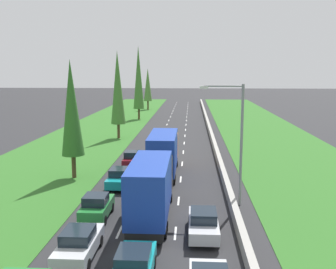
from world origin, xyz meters
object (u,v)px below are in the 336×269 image
at_px(silver_sedan_left_lane, 79,243).
at_px(poplar_tree_third, 118,88).
at_px(teal_sedan_left_lane, 120,177).
at_px(poplar_tree_second, 72,108).
at_px(blue_box_truck_centre_lane_fourth, 164,153).
at_px(poplar_tree_fifth, 148,85).
at_px(silver_sedan_right_lane_third, 203,223).
at_px(green_hatchback_left_lane, 97,206).
at_px(maroon_hatchback_left_lane, 133,159).
at_px(street_light_mast, 237,136).
at_px(blue_box_truck_centre_lane, 151,188).
at_px(poplar_tree_fourth, 138,78).
at_px(teal_sedan_centre_lane, 134,266).

relative_size(silver_sedan_left_lane, poplar_tree_third, 0.35).
distance_m(teal_sedan_left_lane, poplar_tree_second, 7.82).
xyz_separation_m(blue_box_truck_centre_lane_fourth, poplar_tree_fifth, (-8.32, 61.51, 4.04)).
height_order(silver_sedan_right_lane_third, green_hatchback_left_lane, green_hatchback_left_lane).
xyz_separation_m(maroon_hatchback_left_lane, poplar_tree_fifth, (-4.88, 58.54, 5.39)).
relative_size(silver_sedan_left_lane, street_light_mast, 0.50).
relative_size(blue_box_truck_centre_lane, silver_sedan_right_lane_third, 2.09).
height_order(blue_box_truck_centre_lane_fourth, poplar_tree_third, poplar_tree_third).
distance_m(green_hatchback_left_lane, poplar_tree_fourth, 53.82).
distance_m(green_hatchback_left_lane, poplar_tree_fifth, 73.02).
relative_size(blue_box_truck_centre_lane, poplar_tree_fourth, 0.64).
xyz_separation_m(poplar_tree_second, poplar_tree_fourth, (0.30, 43.39, 1.85)).
height_order(teal_sedan_left_lane, poplar_tree_second, poplar_tree_second).
distance_m(silver_sedan_left_lane, poplar_tree_fourth, 59.41).
distance_m(teal_sedan_centre_lane, poplar_tree_fifth, 81.14).
bearing_deg(street_light_mast, blue_box_truck_centre_lane_fourth, 126.79).
distance_m(teal_sedan_centre_lane, blue_box_truck_centre_lane_fourth, 19.08).
height_order(teal_sedan_centre_lane, poplar_tree_fourth, poplar_tree_fourth).
xyz_separation_m(silver_sedan_right_lane_third, street_light_mast, (2.54, 5.67, 4.42)).
relative_size(green_hatchback_left_lane, poplar_tree_fifth, 0.38).
distance_m(teal_sedan_centre_lane, poplar_tree_third, 40.18).
relative_size(blue_box_truck_centre_lane_fourth, poplar_tree_fourth, 0.64).
xyz_separation_m(silver_sedan_left_lane, teal_sedan_left_lane, (-0.16, 12.95, 0.00)).
distance_m(blue_box_truck_centre_lane_fourth, green_hatchback_left_lane, 11.87).
xyz_separation_m(blue_box_truck_centre_lane_fourth, poplar_tree_second, (-8.29, -1.45, 4.35)).
bearing_deg(silver_sedan_right_lane_third, silver_sedan_left_lane, -154.47).
height_order(silver_sedan_right_lane_third, poplar_tree_third, poplar_tree_third).
height_order(teal_sedan_left_lane, poplar_tree_fifth, poplar_tree_fifth).
bearing_deg(poplar_tree_third, blue_box_truck_centre_lane, -75.47).
height_order(blue_box_truck_centre_lane_fourth, maroon_hatchback_left_lane, blue_box_truck_centre_lane_fourth).
bearing_deg(silver_sedan_left_lane, maroon_hatchback_left_lane, 90.17).
bearing_deg(teal_sedan_centre_lane, maroon_hatchback_left_lane, 98.68).
distance_m(poplar_tree_second, poplar_tree_fifth, 62.95).
relative_size(blue_box_truck_centre_lane_fourth, maroon_hatchback_left_lane, 2.41).
distance_m(silver_sedan_right_lane_third, maroon_hatchback_left_lane, 17.89).
distance_m(teal_sedan_centre_lane, green_hatchback_left_lane, 8.68).
xyz_separation_m(silver_sedan_left_lane, poplar_tree_fourth, (-4.62, 58.74, 7.57)).
bearing_deg(poplar_tree_fourth, teal_sedan_centre_lane, -82.60).
xyz_separation_m(teal_sedan_centre_lane, maroon_hatchback_left_lane, (-3.36, 22.00, 0.02)).
height_order(blue_box_truck_centre_lane_fourth, teal_sedan_left_lane, blue_box_truck_centre_lane_fourth).
relative_size(maroon_hatchback_left_lane, poplar_tree_third, 0.31).
relative_size(silver_sedan_right_lane_third, poplar_tree_fourth, 0.31).
bearing_deg(maroon_hatchback_left_lane, poplar_tree_fifth, 94.76).
relative_size(silver_sedan_left_lane, poplar_tree_second, 0.41).
height_order(blue_box_truck_centre_lane, green_hatchback_left_lane, blue_box_truck_centre_lane).
xyz_separation_m(blue_box_truck_centre_lane_fourth, silver_sedan_right_lane_third, (3.37, -13.57, -1.37)).
height_order(silver_sedan_right_lane_third, maroon_hatchback_left_lane, maroon_hatchback_left_lane).
distance_m(maroon_hatchback_left_lane, poplar_tree_second, 8.69).
relative_size(blue_box_truck_centre_lane, green_hatchback_left_lane, 2.41).
relative_size(green_hatchback_left_lane, poplar_tree_fourth, 0.27).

